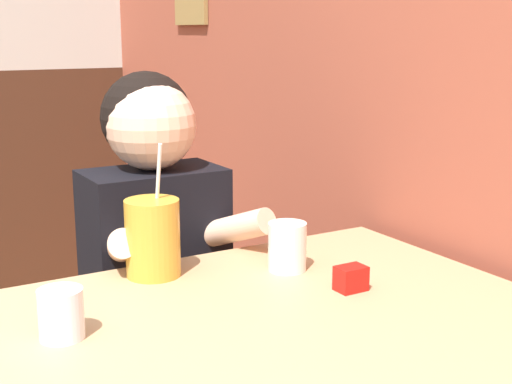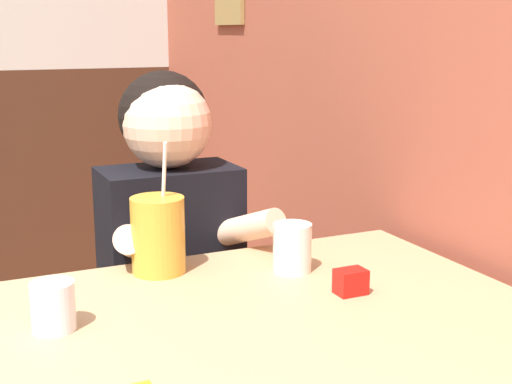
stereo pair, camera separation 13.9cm
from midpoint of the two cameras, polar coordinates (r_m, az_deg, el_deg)
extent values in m
cube|color=#9E4C38|center=(2.32, 0.14, 14.69)|extent=(0.06, 4.73, 2.70)
cube|color=tan|center=(1.31, -1.21, -11.02)|extent=(1.05, 0.84, 0.04)
cylinder|color=black|center=(2.00, 5.85, -14.34)|extent=(0.04, 0.04, 0.73)
cube|color=black|center=(1.84, -10.21, -5.88)|extent=(0.34, 0.20, 0.50)
sphere|color=black|center=(1.78, -11.00, 5.89)|extent=(0.22, 0.22, 0.22)
sphere|color=beige|center=(1.76, -10.67, 5.27)|extent=(0.22, 0.22, 0.22)
cylinder|color=beige|center=(1.64, -13.11, -4.33)|extent=(0.14, 0.27, 0.15)
cylinder|color=beige|center=(1.73, -4.50, -3.08)|extent=(0.14, 0.27, 0.15)
cylinder|color=gold|center=(1.53, -10.87, -3.67)|extent=(0.12, 0.12, 0.17)
cylinder|color=white|center=(1.50, -10.46, 1.28)|extent=(0.01, 0.04, 0.14)
cylinder|color=silver|center=(1.28, -18.41, -9.29)|extent=(0.08, 0.08, 0.09)
cylinder|color=silver|center=(1.54, -0.06, -4.43)|extent=(0.08, 0.08, 0.11)
cube|color=#B7140F|center=(1.44, 4.86, -6.95)|extent=(0.06, 0.04, 0.05)
camera|label=1|loc=(0.07, -92.83, -0.64)|focal=50.00mm
camera|label=2|loc=(0.07, 87.17, 0.64)|focal=50.00mm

